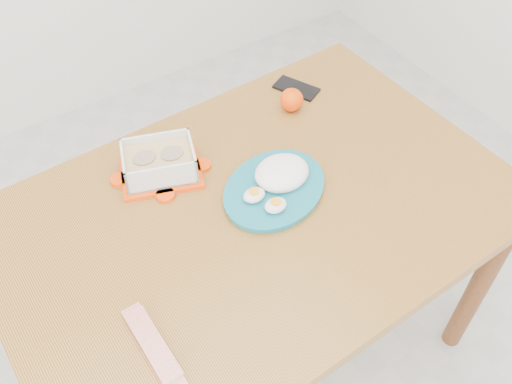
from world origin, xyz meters
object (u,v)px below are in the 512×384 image
dining_table (256,231)px  rice_plate (277,182)px  smartphone (296,88)px  food_container (159,163)px  orange_fruit (292,100)px

dining_table → rice_plate: size_ratio=3.54×
dining_table → smartphone: bearing=40.4°
dining_table → food_container: 0.30m
orange_fruit → smartphone: 0.10m
food_container → orange_fruit: food_container is taller
dining_table → orange_fruit: (0.29, 0.26, 0.13)m
dining_table → food_container: (-0.14, 0.23, 0.13)m
food_container → smartphone: 0.51m
rice_plate → smartphone: 0.41m
food_container → rice_plate: size_ratio=0.66×
dining_table → food_container: bearing=119.9°
food_container → rice_plate: (0.22, -0.21, -0.02)m
dining_table → orange_fruit: 0.41m
dining_table → rice_plate: 0.14m
food_container → dining_table: bearing=-38.9°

